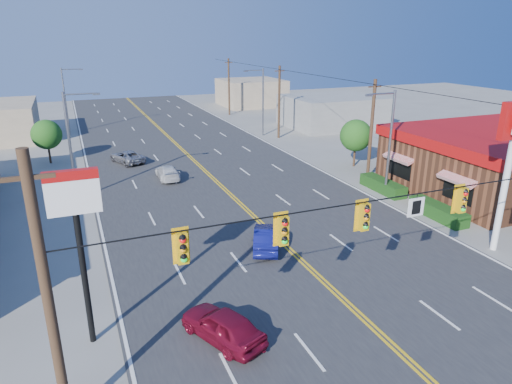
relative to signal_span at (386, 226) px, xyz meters
name	(u,v)px	position (x,y,z in m)	size (l,w,h in m)	color
ground	(378,333)	(0.12, 0.00, -4.89)	(160.00, 160.00, 0.00)	gray
road	(225,189)	(0.12, 20.00, -4.86)	(20.00, 120.00, 0.06)	#2D2D30
signal_span	(386,226)	(0.00, 0.00, 0.00)	(24.32, 0.34, 9.00)	#47301E
kfc	(497,161)	(20.02, 12.00, -2.51)	(16.30, 12.40, 4.70)	brown
kfc_pylon	(512,147)	(11.12, 4.00, 1.16)	(2.20, 0.36, 8.50)	white
pizza_hut_sign	(77,223)	(-10.88, 4.00, 0.30)	(1.90, 0.30, 6.85)	black
streetlight_se	(388,138)	(10.91, 14.00, -0.37)	(2.55, 0.25, 8.00)	gray
streetlight_ne	(261,98)	(10.91, 38.00, -0.37)	(2.55, 0.25, 8.00)	gray
streetlight_sw	(72,141)	(-10.67, 22.00, -0.37)	(2.55, 0.25, 8.00)	gray
streetlight_nw	(67,97)	(-10.67, 48.00, -0.37)	(2.55, 0.25, 8.00)	gray
utility_pole_near	(371,131)	(12.32, 18.00, -0.69)	(0.28, 0.28, 8.40)	#47301E
utility_pole_mid	(279,103)	(12.32, 36.00, -0.69)	(0.28, 0.28, 8.40)	#47301E
utility_pole_far	(229,87)	(12.32, 54.00, -0.69)	(0.28, 0.28, 8.40)	#47301E
tree_kfc_rear	(356,135)	(13.62, 22.00, -1.95)	(2.94, 2.94, 4.41)	#47301E
tree_west	(47,135)	(-12.88, 34.00, -2.09)	(2.80, 2.80, 4.20)	#47301E
bld_east_mid	(332,111)	(22.12, 40.00, -2.89)	(12.00, 10.00, 4.00)	gray
bld_east_far	(251,92)	(19.12, 62.00, -2.69)	(10.00, 10.00, 4.40)	tan
car_magenta	(223,326)	(-5.99, 2.00, -4.22)	(1.58, 3.93, 1.34)	maroon
car_blue	(266,239)	(-1.04, 9.04, -4.24)	(1.36, 3.91, 1.29)	navy
car_white	(167,173)	(-3.51, 24.49, -4.30)	(1.63, 4.01, 1.16)	silver
car_silver	(127,157)	(-6.03, 31.14, -4.29)	(1.97, 4.26, 1.19)	#9B9A9F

